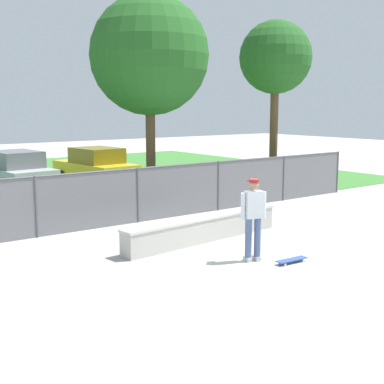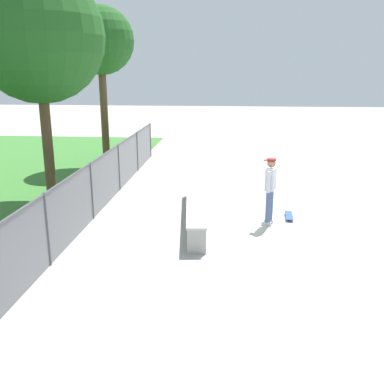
{
  "view_description": "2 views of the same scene",
  "coord_description": "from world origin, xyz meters",
  "px_view_note": "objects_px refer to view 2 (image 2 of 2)",
  "views": [
    {
      "loc": [
        -7.89,
        -8.59,
        3.4
      ],
      "look_at": [
        -0.06,
        1.89,
        1.27
      ],
      "focal_mm": 49.44,
      "sensor_mm": 36.0,
      "label": 1
    },
    {
      "loc": [
        -11.45,
        0.81,
        4.1
      ],
      "look_at": [
        -0.12,
        1.8,
        0.9
      ],
      "focal_mm": 40.73,
      "sensor_mm": 36.0,
      "label": 2
    }
  ],
  "objects_px": {
    "concrete_ledge": "(195,208)",
    "tree_near_right": "(100,42)",
    "tree_near_left": "(38,37)",
    "skateboarder": "(270,188)",
    "skateboard": "(289,215)"
  },
  "relations": [
    {
      "from": "concrete_ledge",
      "to": "tree_near_right",
      "type": "bearing_deg",
      "value": 32.78
    },
    {
      "from": "tree_near_left",
      "to": "tree_near_right",
      "type": "xyz_separation_m",
      "value": [
        5.59,
        -0.24,
        0.18
      ]
    },
    {
      "from": "concrete_ledge",
      "to": "skateboarder",
      "type": "relative_size",
      "value": 2.69
    },
    {
      "from": "skateboarder",
      "to": "tree_near_right",
      "type": "distance_m",
      "value": 10.65
    },
    {
      "from": "skateboarder",
      "to": "tree_near_left",
      "type": "distance_m",
      "value": 8.08
    },
    {
      "from": "skateboarder",
      "to": "skateboard",
      "type": "xyz_separation_m",
      "value": [
        0.58,
        -0.63,
        -0.96
      ]
    },
    {
      "from": "concrete_ledge",
      "to": "tree_near_left",
      "type": "xyz_separation_m",
      "value": [
        1.44,
        4.77,
        4.71
      ]
    },
    {
      "from": "concrete_ledge",
      "to": "tree_near_right",
      "type": "height_order",
      "value": "tree_near_right"
    },
    {
      "from": "concrete_ledge",
      "to": "tree_near_left",
      "type": "height_order",
      "value": "tree_near_left"
    },
    {
      "from": "tree_near_left",
      "to": "skateboarder",
      "type": "bearing_deg",
      "value": -103.79
    },
    {
      "from": "concrete_ledge",
      "to": "skateboard",
      "type": "relative_size",
      "value": 6.11
    },
    {
      "from": "tree_near_right",
      "to": "tree_near_left",
      "type": "bearing_deg",
      "value": 177.56
    },
    {
      "from": "tree_near_left",
      "to": "tree_near_right",
      "type": "bearing_deg",
      "value": -2.44
    },
    {
      "from": "skateboard",
      "to": "tree_near_right",
      "type": "xyz_separation_m",
      "value": [
        6.68,
        7.2,
        5.14
      ]
    },
    {
      "from": "skateboarder",
      "to": "skateboard",
      "type": "distance_m",
      "value": 1.29
    }
  ]
}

